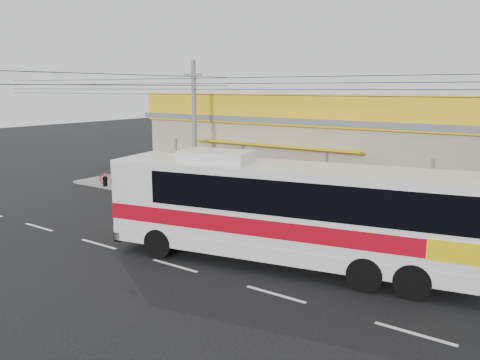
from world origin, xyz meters
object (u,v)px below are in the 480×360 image
object	(u,v)px
coach_bus	(291,207)
motorbike_red	(108,178)
utility_pole	(194,86)
motorbike_dark	(199,182)

from	to	relation	value
coach_bus	motorbike_red	bearing A→B (deg)	150.86
utility_pole	motorbike_red	bearing A→B (deg)	-173.69
coach_bus	motorbike_red	xyz separation A→B (m)	(-15.18, 4.87, -1.40)
motorbike_red	motorbike_dark	bearing A→B (deg)	-60.71
motorbike_red	utility_pole	size ratio (longest dim) A/B	0.06
coach_bus	motorbike_red	size ratio (longest dim) A/B	6.74
coach_bus	utility_pole	world-z (taller)	utility_pole
motorbike_red	coach_bus	bearing A→B (deg)	-98.88
coach_bus	motorbike_dark	distance (m)	12.01
coach_bus	utility_pole	distance (m)	11.22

